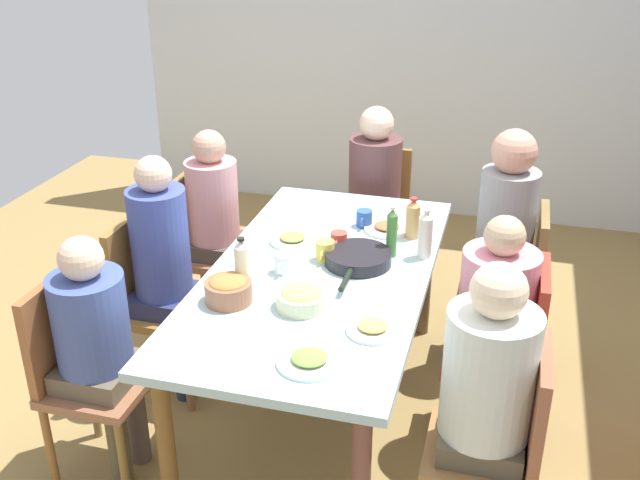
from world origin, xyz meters
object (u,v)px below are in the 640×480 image
chair_0 (504,441)px  plate_3 (309,360)px  person_3 (374,186)px  bowl_0 (228,290)px  dining_table (320,287)px  cup_3 (325,251)px  person_1 (215,214)px  chair_5 (81,368)px  person_5 (96,338)px  bottle_0 (413,219)px  person_0 (485,386)px  plate_1 (373,328)px  chair_4 (511,348)px  serving_pan (358,258)px  chair_6 (515,281)px  bowl_1 (302,298)px  person_2 (164,259)px  bottle_1 (392,233)px  chair_1 (202,243)px  plate_2 (387,228)px  person_4 (493,311)px  cup_0 (283,263)px  cup_2 (364,218)px  person_6 (503,232)px  chair_2 (151,296)px  cup_1 (339,241)px  chair_3 (376,212)px  plate_0 (292,239)px  bottle_3 (242,266)px  bottle_2 (425,235)px

chair_0 → plate_3: 0.76m
person_3 → bowl_0: person_3 is taller
dining_table → cup_3: size_ratio=15.40×
person_1 → chair_5: 1.27m
person_5 → bottle_0: (-1.08, 1.11, 0.20)m
person_0 → plate_1: person_0 is taller
chair_4 → serving_pan: (-0.10, -0.71, 0.29)m
chair_4 → cup_3: (-0.10, -0.87, 0.31)m
chair_4 → chair_6: size_ratio=1.00×
bowl_1 → person_2: bearing=-112.9°
person_5 → bottle_0: 1.57m
cup_3 → bottle_1: (-0.12, 0.28, 0.07)m
chair_1 → chair_5: (1.26, 0.00, 0.00)m
chair_1 → plate_2: chair_1 is taller
chair_5 → person_4: bearing=111.0°
chair_0 → cup_0: (-0.57, -1.01, 0.31)m
chair_5 → person_0: bearing=90.0°
person_4 → bowl_0: size_ratio=5.74×
cup_2 → person_6: bearing=98.5°
person_1 → chair_2: person_1 is taller
chair_4 → cup_1: chair_4 is taller
chair_3 → serving_pan: 1.26m
bowl_1 → cup_3: cup_3 is taller
chair_1 → cup_0: size_ratio=7.61×
person_0 → plate_0: person_0 is taller
person_0 → person_4: person_0 is taller
chair_2 → person_2: (0.00, 0.09, 0.21)m
chair_5 → chair_1: bearing=180.0°
person_1 → chair_6: bearing=90.0°
chair_1 → cup_1: 1.02m
plate_3 → bottle_1: bearing=172.3°
plate_0 → bowl_1: bowl_1 is taller
plate_2 → dining_table: bearing=-22.7°
person_6 → plate_0: 1.05m
dining_table → chair_5: bearing=-53.9°
plate_1 → plate_2: size_ratio=0.91×
chair_3 → bowl_0: (1.69, -0.29, 0.32)m
chair_3 → bottle_0: bearing=21.6°
cup_2 → cup_0: bearing=-22.3°
person_1 → chair_4: (0.63, 1.63, -0.19)m
chair_1 → bottle_3: 1.14m
chair_2 → bowl_0: 0.75m
dining_table → chair_0: (0.63, 0.86, -0.18)m
plate_2 → bottle_2: bottle_2 is taller
person_0 → person_5: (0.00, -1.54, -0.06)m
person_1 → cup_1: person_1 is taller
bowl_1 → plate_3: bearing=20.4°
person_0 → plate_3: (0.08, -0.62, 0.05)m
chair_0 → bottle_3: (-0.36, -1.13, 0.38)m
dining_table → bottle_3: size_ratio=7.57×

